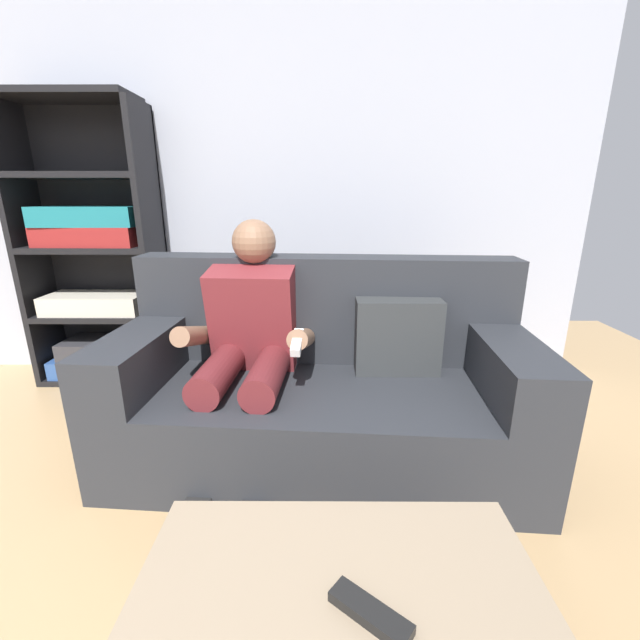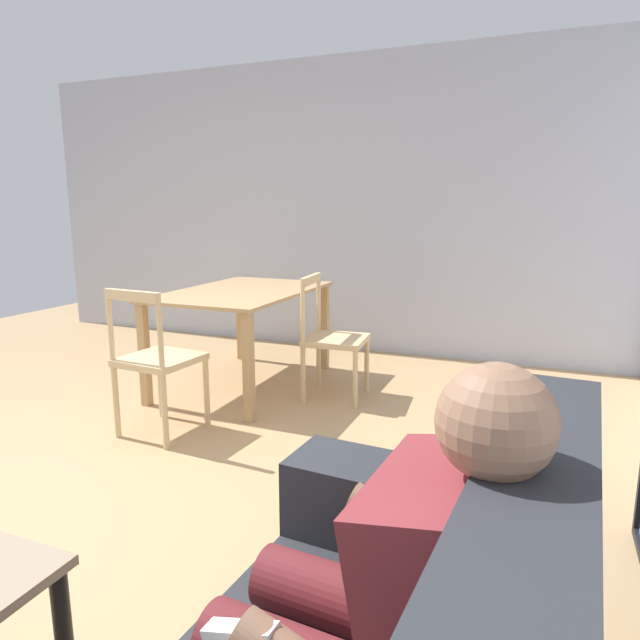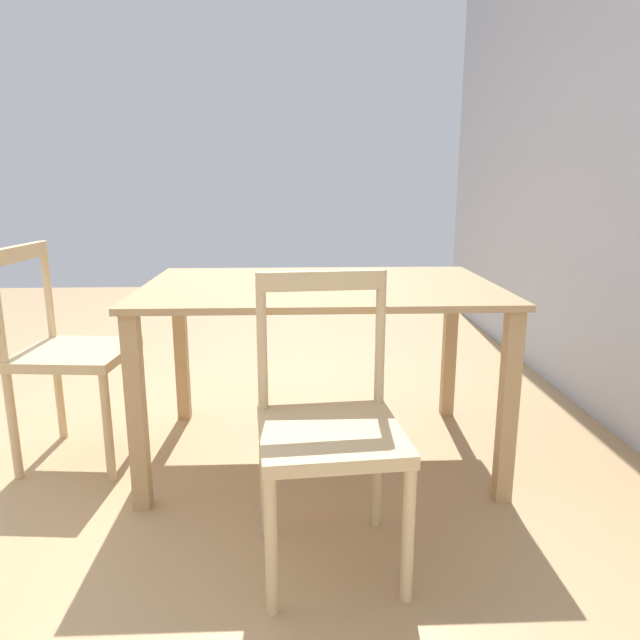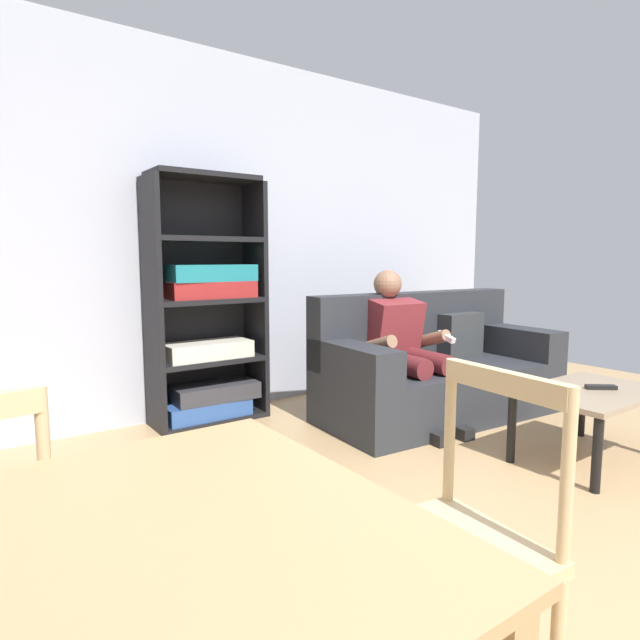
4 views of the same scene
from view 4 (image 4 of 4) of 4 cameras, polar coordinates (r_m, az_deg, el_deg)
ground_plane at (r=2.18m, az=27.60°, el=-27.52°), size 8.29×8.29×0.00m
wall_back at (r=4.16m, az=-12.32°, el=8.93°), size 6.29×0.12×2.74m
couch at (r=4.14m, az=12.42°, el=-5.42°), size 1.93×0.96×0.93m
person_lounging at (r=3.85m, az=9.11°, el=-2.80°), size 0.61×0.86×1.11m
coffee_table at (r=3.51m, az=27.30°, el=-7.68°), size 0.87×0.58×0.43m
tv_remote at (r=3.53m, az=28.22°, el=-6.44°), size 0.16×0.15×0.02m
bookshelf at (r=3.91m, az=-12.18°, el=-0.09°), size 0.83×0.36×1.79m
dining_chair_facing_couch at (r=1.49m, az=14.43°, el=-23.15°), size 0.45×0.45×0.91m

